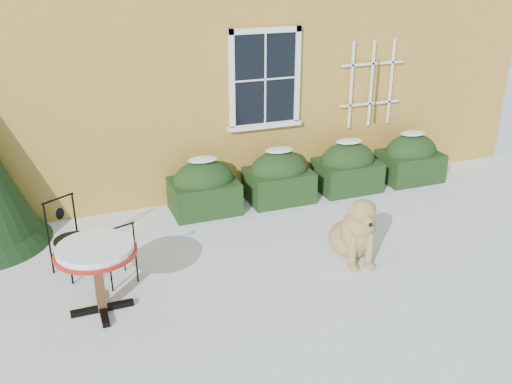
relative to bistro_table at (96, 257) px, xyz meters
name	(u,v)px	position (x,y,z in m)	size (l,w,h in m)	color
ground	(284,287)	(2.20, -0.30, -0.72)	(80.00, 80.00, 0.00)	white
hedge_row	(314,172)	(3.85, 2.25, -0.32)	(4.95, 0.80, 0.91)	black
bistro_table	(96,257)	(0.00, 0.00, 0.00)	(0.93, 0.93, 0.86)	black
patio_chair_near	(118,252)	(0.29, 0.57, -0.30)	(0.47, 0.47, 0.84)	black
patio_chair_far	(70,237)	(-0.23, 1.05, -0.22)	(0.61, 0.61, 1.00)	black
dog	(356,232)	(3.38, 0.03, -0.32)	(0.74, 1.06, 0.99)	tan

